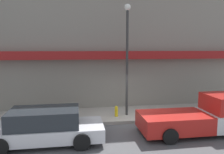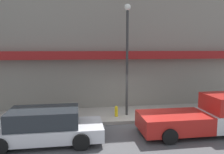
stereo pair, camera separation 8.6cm
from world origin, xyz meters
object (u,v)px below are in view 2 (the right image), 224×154
(pickup_truck, at_px, (202,117))
(parked_car, at_px, (45,126))
(fire_hydrant, at_px, (116,111))
(street_lamp, at_px, (127,48))

(pickup_truck, bearing_deg, parked_car, -179.85)
(fire_hydrant, xyz_separation_m, street_lamp, (0.64, 0.19, 3.51))
(pickup_truck, relative_size, street_lamp, 0.84)
(parked_car, xyz_separation_m, street_lamp, (4.14, 2.74, 3.28))
(parked_car, height_order, street_lamp, street_lamp)
(pickup_truck, xyz_separation_m, fire_hydrant, (-3.64, 2.55, -0.30))
(pickup_truck, distance_m, street_lamp, 5.18)
(pickup_truck, height_order, fire_hydrant, pickup_truck)
(street_lamp, bearing_deg, fire_hydrant, -163.60)
(parked_car, bearing_deg, fire_hydrant, 34.15)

